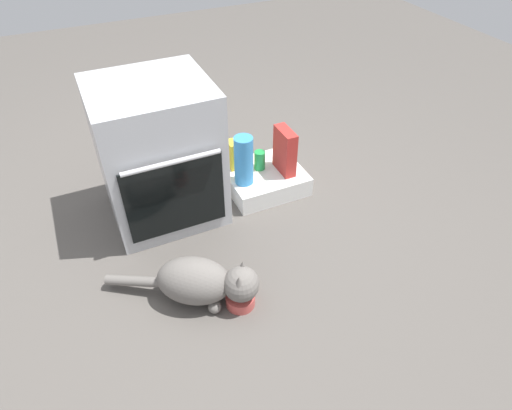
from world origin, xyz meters
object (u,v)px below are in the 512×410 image
(food_bowl, at_px, (240,299))
(soda_can, at_px, (260,160))
(water_bottle, at_px, (244,161))
(oven, at_px, (159,154))
(cat, at_px, (203,282))
(pantry_cabinet, at_px, (264,179))
(cereal_box, at_px, (285,151))
(snack_bag, at_px, (238,154))

(food_bowl, bearing_deg, soda_can, 59.58)
(food_bowl, xyz_separation_m, water_bottle, (0.33, 0.72, 0.24))
(oven, relative_size, cat, 1.20)
(pantry_cabinet, distance_m, water_bottle, 0.27)
(food_bowl, bearing_deg, cereal_box, 50.41)
(oven, bearing_deg, water_bottle, -11.10)
(oven, bearing_deg, cat, -91.71)
(cereal_box, xyz_separation_m, snack_bag, (-0.24, 0.16, -0.05))
(water_bottle, height_order, cereal_box, water_bottle)
(cereal_box, xyz_separation_m, soda_can, (-0.13, 0.08, -0.08))
(oven, relative_size, cereal_box, 2.79)
(cereal_box, bearing_deg, food_bowl, -129.59)
(pantry_cabinet, height_order, water_bottle, water_bottle)
(soda_can, relative_size, snack_bag, 0.67)
(water_bottle, relative_size, cereal_box, 1.07)
(food_bowl, distance_m, soda_can, 0.94)
(cat, bearing_deg, water_bottle, 85.98)
(oven, bearing_deg, soda_can, -0.52)
(pantry_cabinet, xyz_separation_m, soda_can, (-0.01, 0.04, 0.12))
(oven, xyz_separation_m, water_bottle, (0.46, -0.09, -0.12))
(pantry_cabinet, bearing_deg, cereal_box, -20.94)
(oven, height_order, pantry_cabinet, oven)
(snack_bag, bearing_deg, oven, -171.28)
(snack_bag, bearing_deg, cereal_box, -33.96)
(snack_bag, bearing_deg, soda_can, -35.90)
(soda_can, bearing_deg, pantry_cabinet, -68.94)
(cat, relative_size, cereal_box, 2.33)
(water_bottle, relative_size, soda_can, 2.50)
(cat, height_order, snack_bag, snack_bag)
(cereal_box, bearing_deg, oven, 173.26)
(oven, xyz_separation_m, food_bowl, (0.12, -0.81, -0.36))
(snack_bag, bearing_deg, water_bottle, -100.35)
(pantry_cabinet, xyz_separation_m, food_bowl, (-0.49, -0.77, -0.03))
(cat, xyz_separation_m, cereal_box, (0.74, 0.63, 0.13))
(water_bottle, height_order, soda_can, water_bottle)
(oven, xyz_separation_m, cat, (-0.02, -0.72, -0.26))
(food_bowl, xyz_separation_m, soda_can, (0.47, 0.80, 0.15))
(water_bottle, xyz_separation_m, soda_can, (0.14, 0.08, -0.09))
(cat, bearing_deg, oven, 121.57)
(oven, distance_m, cat, 0.76)
(water_bottle, distance_m, soda_can, 0.19)
(soda_can, distance_m, snack_bag, 0.14)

